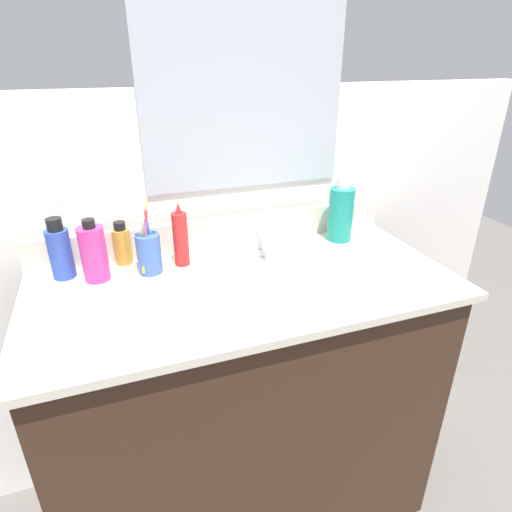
% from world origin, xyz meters
% --- Properties ---
extents(ground_plane, '(6.00, 6.00, 0.00)m').
position_xyz_m(ground_plane, '(0.00, 0.00, 0.00)').
color(ground_plane, '#66605B').
extents(vanity_cabinet, '(1.05, 0.48, 0.82)m').
position_xyz_m(vanity_cabinet, '(0.00, 0.00, 0.41)').
color(vanity_cabinet, '#382316').
rests_on(vanity_cabinet, ground_plane).
extents(countertop, '(1.10, 0.52, 0.02)m').
position_xyz_m(countertop, '(0.00, 0.00, 0.83)').
color(countertop, beige).
rests_on(countertop, vanity_cabinet).
extents(backsplash, '(1.10, 0.02, 0.09)m').
position_xyz_m(backsplash, '(0.00, 0.25, 0.89)').
color(backsplash, beige).
rests_on(backsplash, countertop).
extents(back_wall, '(2.20, 0.04, 1.30)m').
position_xyz_m(back_wall, '(0.00, 0.31, 0.65)').
color(back_wall, white).
rests_on(back_wall, ground_plane).
extents(mirror_panel, '(0.60, 0.01, 0.56)m').
position_xyz_m(mirror_panel, '(0.10, 0.29, 1.29)').
color(mirror_panel, '#B2BCC6').
extents(sink_basin, '(0.39, 0.39, 0.11)m').
position_xyz_m(sink_basin, '(0.10, -0.04, 0.81)').
color(sink_basin, white).
rests_on(sink_basin, countertop).
extents(faucet, '(0.16, 0.10, 0.08)m').
position_xyz_m(faucet, '(0.10, 0.15, 0.87)').
color(faucet, silver).
rests_on(faucet, countertop).
extents(bottle_shampoo_blue, '(0.06, 0.06, 0.16)m').
position_xyz_m(bottle_shampoo_blue, '(-0.44, 0.19, 0.92)').
color(bottle_shampoo_blue, '#2D4CB2').
rests_on(bottle_shampoo_blue, countertop).
extents(bottle_spray_red, '(0.04, 0.04, 0.18)m').
position_xyz_m(bottle_spray_red, '(-0.13, 0.16, 0.92)').
color(bottle_spray_red, red).
rests_on(bottle_spray_red, countertop).
extents(bottle_soap_pink, '(0.07, 0.07, 0.17)m').
position_xyz_m(bottle_soap_pink, '(-0.36, 0.15, 0.92)').
color(bottle_soap_pink, '#D8338C').
rests_on(bottle_soap_pink, countertop).
extents(bottle_oil_amber, '(0.05, 0.05, 0.12)m').
position_xyz_m(bottle_oil_amber, '(-0.29, 0.22, 0.90)').
color(bottle_oil_amber, gold).
rests_on(bottle_oil_amber, countertop).
extents(bottle_mouthwash_teal, '(0.08, 0.08, 0.20)m').
position_xyz_m(bottle_mouthwash_teal, '(0.37, 0.17, 0.93)').
color(bottle_mouthwash_teal, teal).
rests_on(bottle_mouthwash_teal, countertop).
extents(cup_blue_plastic, '(0.06, 0.08, 0.20)m').
position_xyz_m(cup_blue_plastic, '(-0.22, 0.14, 0.91)').
color(cup_blue_plastic, '#3F66B7').
rests_on(cup_blue_plastic, countertop).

